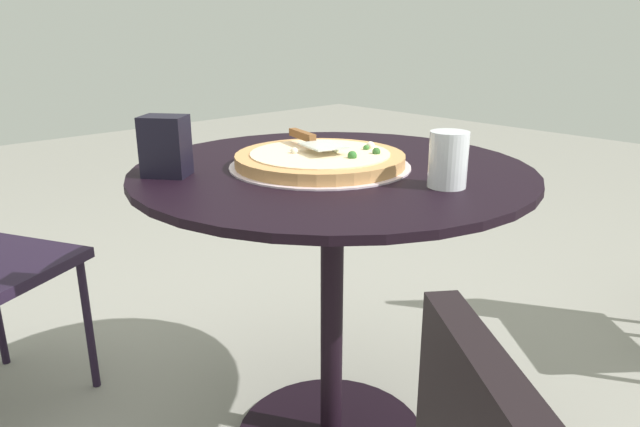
# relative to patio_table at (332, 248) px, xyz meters

# --- Properties ---
(patio_table) EXTENTS (0.92, 0.92, 0.76)m
(patio_table) POSITION_rel_patio_table_xyz_m (0.00, 0.00, 0.00)
(patio_table) COLOR black
(patio_table) RESTS_ON ground
(pizza_on_tray) EXTENTS (0.42, 0.42, 0.05)m
(pizza_on_tray) POSITION_rel_patio_table_xyz_m (0.02, 0.02, 0.22)
(pizza_on_tray) COLOR silver
(pizza_on_tray) RESTS_ON patio_table
(pizza_server) EXTENTS (0.22, 0.10, 0.02)m
(pizza_server) POSITION_rel_patio_table_xyz_m (0.07, 0.01, 0.26)
(pizza_server) COLOR silver
(pizza_server) RESTS_ON pizza_on_tray
(drinking_cup) EXTENTS (0.08, 0.08, 0.11)m
(drinking_cup) POSITION_rel_patio_table_xyz_m (-0.28, -0.05, 0.26)
(drinking_cup) COLOR white
(drinking_cup) RESTS_ON patio_table
(napkin_dispenser) EXTENTS (0.12, 0.11, 0.13)m
(napkin_dispenser) POSITION_rel_patio_table_xyz_m (0.18, 0.32, 0.27)
(napkin_dispenser) COLOR black
(napkin_dispenser) RESTS_ON patio_table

